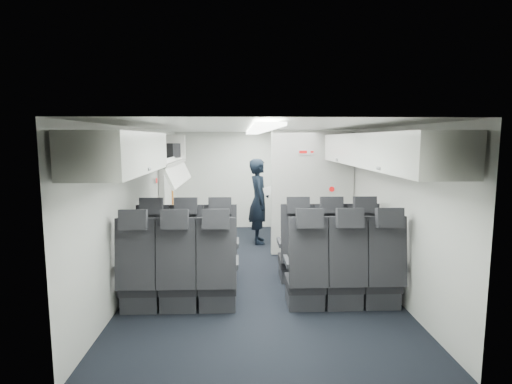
{
  "coord_description": "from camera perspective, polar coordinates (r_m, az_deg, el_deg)",
  "views": [
    {
      "loc": [
        -0.24,
        -5.94,
        1.99
      ],
      "look_at": [
        0.0,
        0.4,
        1.15
      ],
      "focal_mm": 28.0,
      "sensor_mm": 36.0,
      "label": 1
    }
  ],
  "objects": [
    {
      "name": "cabin_shell",
      "position": [
        6.0,
        0.14,
        -0.75
      ],
      "size": [
        3.41,
        6.01,
        2.16
      ],
      "color": "black",
      "rests_on": "ground"
    },
    {
      "name": "seat_row_front",
      "position": [
        5.64,
        0.36,
        -8.8
      ],
      "size": [
        3.33,
        0.56,
        1.24
      ],
      "color": "black",
      "rests_on": "cabin_shell"
    },
    {
      "name": "seat_row_mid",
      "position": [
        4.78,
        0.85,
        -11.83
      ],
      "size": [
        3.33,
        0.56,
        1.24
      ],
      "color": "black",
      "rests_on": "cabin_shell"
    },
    {
      "name": "overhead_bin_left_rear",
      "position": [
        4.11,
        -18.66,
        5.35
      ],
      "size": [
        0.53,
        1.8,
        0.4
      ],
      "color": "white",
      "rests_on": "cabin_shell"
    },
    {
      "name": "overhead_bin_left_front_open",
      "position": [
        5.82,
        -14.15,
        4.83
      ],
      "size": [
        0.64,
        1.7,
        0.72
      ],
      "color": "#9E9E93",
      "rests_on": "cabin_shell"
    },
    {
      "name": "overhead_bin_right_rear",
      "position": [
        4.27,
        20.53,
        5.33
      ],
      "size": [
        0.53,
        1.8,
        0.4
      ],
      "color": "white",
      "rests_on": "cabin_shell"
    },
    {
      "name": "overhead_bin_right_front",
      "position": [
        5.92,
        13.99,
        6.07
      ],
      "size": [
        0.53,
        1.7,
        0.4
      ],
      "color": "white",
      "rests_on": "cabin_shell"
    },
    {
      "name": "bulkhead_partition",
      "position": [
        6.91,
        8.02,
        -0.14
      ],
      "size": [
        1.4,
        0.15,
        2.13
      ],
      "color": "silver",
      "rests_on": "cabin_shell"
    },
    {
      "name": "galley_unit",
      "position": [
        8.8,
        5.62,
        0.72
      ],
      "size": [
        0.85,
        0.52,
        1.9
      ],
      "color": "#939399",
      "rests_on": "cabin_shell"
    },
    {
      "name": "boarding_door",
      "position": [
        7.69,
        -12.63,
        -0.38
      ],
      "size": [
        0.12,
        1.27,
        1.86
      ],
      "color": "silver",
      "rests_on": "cabin_shell"
    },
    {
      "name": "flight_attendant",
      "position": [
        7.65,
        0.4,
        -1.31
      ],
      "size": [
        0.42,
        0.61,
        1.63
      ],
      "primitive_type": "imported",
      "rotation": [
        0.0,
        0.0,
        1.62
      ],
      "color": "black",
      "rests_on": "ground"
    },
    {
      "name": "carry_on_bag",
      "position": [
        6.13,
        -12.72,
        5.81
      ],
      "size": [
        0.41,
        0.34,
        0.21
      ],
      "primitive_type": "cube",
      "rotation": [
        0.0,
        0.0,
        -0.31
      ],
      "color": "black",
      "rests_on": "overhead_bin_left_front_open"
    },
    {
      "name": "papers",
      "position": [
        7.58,
        1.86,
        0.19
      ],
      "size": [
        0.21,
        0.06,
        0.15
      ],
      "primitive_type": "cube",
      "rotation": [
        0.0,
        0.0,
        0.17
      ],
      "color": "white",
      "rests_on": "flight_attendant"
    }
  ]
}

